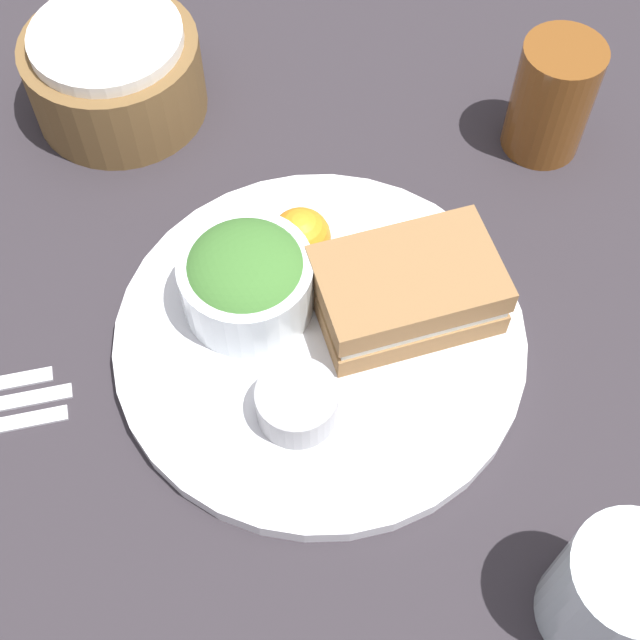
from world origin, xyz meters
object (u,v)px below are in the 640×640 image
salad_bowl (247,279)px  bread_basket (115,72)px  sandwich (406,288)px  water_glass (614,593)px  drink_glass (552,98)px  plate (320,338)px  dressing_cup (297,403)px

salad_bowl → bread_basket: 0.26m
sandwich → water_glass: (0.04, -0.26, 0.01)m
sandwich → drink_glass: size_ratio=1.29×
salad_bowl → drink_glass: 0.32m
plate → salad_bowl: size_ratio=3.10×
water_glass → plate: bearing=112.7°
plate → dressing_cup: (-0.04, -0.06, 0.02)m
dressing_cup → bread_basket: bread_basket is taller
sandwich → bread_basket: size_ratio=0.88×
bread_basket → water_glass: 0.60m
plate → salad_bowl: salad_bowl is taller
salad_bowl → bread_basket: bread_basket is taller
sandwich → drink_glass: (0.19, 0.14, 0.01)m
drink_glass → dressing_cup: bearing=-146.4°
plate → dressing_cup: dressing_cup is taller
water_glass → salad_bowl: bearing=116.6°
dressing_cup → water_glass: (0.14, -0.20, 0.02)m
sandwich → salad_bowl: (-0.11, 0.04, 0.01)m
sandwich → water_glass: size_ratio=1.37×
water_glass → sandwich: bearing=98.1°
plate → water_glass: 0.28m
dressing_cup → drink_glass: (0.30, 0.20, 0.02)m
sandwich → bread_basket: (-0.16, 0.30, -0.00)m
dressing_cup → drink_glass: size_ratio=0.55×
plate → bread_basket: bread_basket is taller
sandwich → bread_basket: bread_basket is taller
bread_basket → water_glass: water_glass is taller
bread_basket → salad_bowl: bearing=-79.1°
water_glass → drink_glass: bearing=68.9°
sandwich → bread_basket: 0.34m
drink_glass → salad_bowl: bearing=-163.0°
plate → dressing_cup: size_ratio=5.34×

